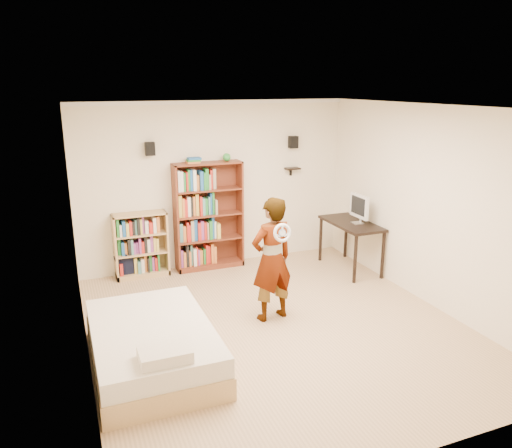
{
  "coord_description": "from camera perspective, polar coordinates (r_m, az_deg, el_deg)",
  "views": [
    {
      "loc": [
        -2.34,
        -5.21,
        2.96
      ],
      "look_at": [
        -0.04,
        0.6,
        1.19
      ],
      "focal_mm": 35.0,
      "sensor_mm": 36.0,
      "label": 1
    }
  ],
  "objects": [
    {
      "name": "tall_bookshelf",
      "position": [
        8.13,
        -5.43,
        0.91
      ],
      "size": [
        1.11,
        0.32,
        1.75
      ],
      "primitive_type": null,
      "color": "maroon",
      "rests_on": "ground"
    },
    {
      "name": "low_bookshelf",
      "position": [
        8.01,
        -12.98,
        -2.35
      ],
      "size": [
        0.82,
        0.31,
        1.03
      ],
      "primitive_type": null,
      "color": "tan",
      "rests_on": "ground"
    },
    {
      "name": "wall_shelf",
      "position": [
        8.59,
        4.19,
        6.34
      ],
      "size": [
        0.25,
        0.16,
        0.02
      ],
      "primitive_type": "cube",
      "color": "black",
      "rests_on": "room_shell"
    },
    {
      "name": "wii_wheel",
      "position": [
        5.92,
        3.02,
        -1.02
      ],
      "size": [
        0.23,
        0.09,
        0.23
      ],
      "primitive_type": "torus",
      "rotation": [
        1.36,
        0.0,
        0.0
      ],
      "color": "silver",
      "rests_on": "person"
    },
    {
      "name": "person",
      "position": [
        6.32,
        1.83,
        -4.07
      ],
      "size": [
        0.65,
        0.49,
        1.62
      ],
      "primitive_type": "imported",
      "rotation": [
        0.0,
        0.0,
        3.33
      ],
      "color": "black",
      "rests_on": "ground"
    },
    {
      "name": "crown_molding",
      "position": [
        5.72,
        2.64,
        12.91
      ],
      "size": [
        4.5,
        5.0,
        0.06
      ],
      "color": "white",
      "rests_on": "room_shell"
    },
    {
      "name": "navy_bag",
      "position": [
        8.09,
        -14.63,
        -4.62
      ],
      "size": [
        0.31,
        0.21,
        0.41
      ],
      "primitive_type": null,
      "rotation": [
        0.0,
        0.0,
        0.04
      ],
      "color": "black",
      "rests_on": "ground"
    },
    {
      "name": "daybed",
      "position": [
        5.63,
        -11.77,
        -12.89
      ],
      "size": [
        1.25,
        1.92,
        0.57
      ],
      "primitive_type": null,
      "color": "silver",
      "rests_on": "ground"
    },
    {
      "name": "computer_desk",
      "position": [
        8.29,
        10.72,
        -2.46
      ],
      "size": [
        0.58,
        1.17,
        0.8
      ],
      "primitive_type": null,
      "color": "black",
      "rests_on": "ground"
    },
    {
      "name": "ground",
      "position": [
        6.44,
        2.33,
        -11.56
      ],
      "size": [
        4.5,
        5.0,
        0.01
      ],
      "primitive_type": "cube",
      "color": "tan",
      "rests_on": "ground"
    },
    {
      "name": "speaker_left",
      "position": [
        7.78,
        -12.03,
        8.4
      ],
      "size": [
        0.14,
        0.12,
        0.2
      ],
      "primitive_type": "cube",
      "color": "black",
      "rests_on": "room_shell"
    },
    {
      "name": "room_shell",
      "position": [
        5.84,
        2.53,
        3.97
      ],
      "size": [
        4.52,
        5.02,
        2.71
      ],
      "color": "#ECE5CA",
      "rests_on": "ground"
    },
    {
      "name": "speaker_right",
      "position": [
        8.51,
        4.28,
        9.32
      ],
      "size": [
        0.14,
        0.12,
        0.2
      ],
      "primitive_type": "cube",
      "color": "black",
      "rests_on": "room_shell"
    },
    {
      "name": "imac",
      "position": [
        8.07,
        11.6,
        1.67
      ],
      "size": [
        0.11,
        0.47,
        0.47
      ],
      "primitive_type": null,
      "rotation": [
        0.0,
        0.0,
        0.04
      ],
      "color": "silver",
      "rests_on": "computer_desk"
    }
  ]
}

